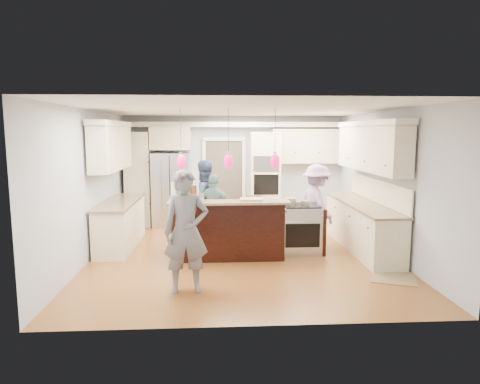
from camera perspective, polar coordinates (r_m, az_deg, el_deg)
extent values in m
plane|color=#985E29|center=(8.16, 0.15, -8.37)|extent=(6.00, 6.00, 0.00)
cube|color=#B2BCC6|center=(10.86, -0.82, 2.99)|extent=(5.50, 0.04, 2.70)
cube|color=#B2BCC6|center=(4.93, 2.29, -3.11)|extent=(5.50, 0.04, 2.70)
cube|color=#B2BCC6|center=(8.19, -19.44, 0.89)|extent=(0.04, 6.00, 2.70)
cube|color=#B2BCC6|center=(8.51, 18.98, 1.16)|extent=(0.04, 6.00, 2.70)
cube|color=white|center=(7.84, 0.15, 10.93)|extent=(5.50, 6.00, 0.04)
cube|color=#B7B7BC|center=(10.60, -9.13, 0.31)|extent=(0.90, 0.70, 1.80)
cube|color=#F8EEC9|center=(10.62, 3.31, 1.77)|extent=(0.72, 0.64, 2.30)
cube|color=black|center=(10.26, 3.54, 3.80)|extent=(0.60, 0.02, 0.35)
cube|color=black|center=(10.31, 3.51, 1.02)|extent=(0.60, 0.02, 0.50)
cylinder|color=#B7B7BC|center=(10.24, 3.55, 2.39)|extent=(0.55, 0.02, 0.02)
cube|color=#F8EEC9|center=(10.74, -13.38, 1.64)|extent=(0.60, 0.58, 2.30)
cube|color=#F8EEC9|center=(10.57, -9.25, 7.09)|extent=(0.95, 0.58, 0.55)
cube|color=#F8EEC9|center=(10.88, 8.78, 6.07)|extent=(1.70, 0.35, 0.85)
cube|color=beige|center=(10.62, -0.79, 8.98)|extent=(5.30, 0.38, 0.12)
cube|color=#4C443A|center=(10.88, -2.13, 1.40)|extent=(0.90, 0.06, 2.10)
cube|color=white|center=(10.76, -2.16, 7.10)|extent=(1.04, 0.06, 0.10)
cube|color=#F8EEC9|center=(8.81, 15.86, -4.50)|extent=(0.60, 3.00, 0.88)
cube|color=tan|center=(8.72, 15.97, -1.54)|extent=(0.64, 3.05, 0.04)
cube|color=#F8EEC9|center=(8.65, 17.00, 5.54)|extent=(0.35, 3.00, 0.85)
cube|color=beige|center=(8.65, 17.07, 8.72)|extent=(0.37, 3.10, 0.10)
cube|color=#F8EEC9|center=(9.02, -15.63, -4.20)|extent=(0.60, 2.20, 0.88)
cube|color=tan|center=(8.93, -15.74, -1.31)|extent=(0.64, 2.25, 0.04)
cube|color=#F8EEC9|center=(8.86, -16.77, 5.60)|extent=(0.35, 2.20, 0.85)
cube|color=beige|center=(8.85, -16.83, 8.71)|extent=(0.37, 2.30, 0.10)
cube|color=black|center=(8.18, -1.67, -5.14)|extent=(2.00, 1.00, 0.88)
cube|color=tan|center=(8.09, -1.69, -1.97)|extent=(2.10, 1.10, 0.04)
cube|color=black|center=(7.61, -1.55, -5.37)|extent=(2.00, 0.12, 1.08)
cube|color=tan|center=(7.36, -1.53, -1.37)|extent=(2.10, 0.42, 0.04)
cube|color=black|center=(8.16, 1.86, -1.17)|extent=(0.30, 0.24, 0.16)
cube|color=#B7B7BC|center=(8.33, 7.89, -4.90)|extent=(0.76, 0.66, 0.90)
cube|color=black|center=(8.02, 8.35, -5.78)|extent=(0.65, 0.01, 0.45)
cube|color=black|center=(8.24, 7.95, -1.78)|extent=(0.72, 0.59, 0.02)
cube|color=black|center=(8.42, 10.64, -4.89)|extent=(0.06, 0.71, 0.88)
cylinder|color=black|center=(7.32, -7.91, 8.13)|extent=(0.01, 0.01, 0.75)
ellipsoid|color=#C00B4F|center=(7.34, -7.83, 4.03)|extent=(0.15, 0.15, 0.26)
cylinder|color=black|center=(7.30, -1.58, 8.20)|extent=(0.01, 0.01, 0.75)
ellipsoid|color=#C00B4F|center=(7.32, -1.56, 4.09)|extent=(0.15, 0.15, 0.26)
cylinder|color=black|center=(7.37, 4.71, 8.18)|extent=(0.01, 0.01, 0.75)
ellipsoid|color=#C00B4F|center=(7.39, 4.67, 4.10)|extent=(0.15, 0.15, 0.26)
imported|color=slate|center=(6.19, -7.20, -5.27)|extent=(0.68, 0.48, 1.77)
imported|color=#334364|center=(9.09, -4.90, -1.15)|extent=(1.04, 0.96, 1.72)
imported|color=slate|center=(8.80, -3.44, -2.30)|extent=(0.92, 0.61, 1.45)
imported|color=#B38FC1|center=(8.91, 10.19, -1.66)|extent=(0.87, 1.19, 1.65)
cube|color=olive|center=(7.49, 19.75, -10.30)|extent=(0.99, 1.17, 0.01)
cylinder|color=silver|center=(7.40, -8.88, 0.01)|extent=(0.08, 0.08, 0.32)
cylinder|color=#4C2B0D|center=(7.39, -6.60, -0.37)|extent=(0.06, 0.06, 0.22)
cylinder|color=#4C2B0D|center=(7.37, -6.08, -0.16)|extent=(0.07, 0.07, 0.28)
cylinder|color=#4C2B0D|center=(7.40, -6.31, -0.15)|extent=(0.09, 0.09, 0.27)
cylinder|color=#B7B7BC|center=(7.41, -5.06, -0.68)|extent=(0.08, 0.08, 0.13)
cube|color=#DCB065|center=(7.46, 1.51, -0.97)|extent=(0.41, 0.31, 0.03)
cylinder|color=#B7B7BC|center=(8.22, 6.72, -1.25)|extent=(0.22, 0.22, 0.13)
cylinder|color=#B7B7BC|center=(8.25, 8.73, -1.41)|extent=(0.18, 0.18, 0.09)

